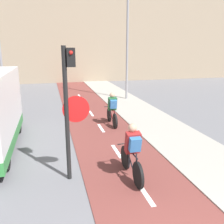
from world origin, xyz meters
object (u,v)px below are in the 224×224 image
(street_lamp_sidewalk, at_px, (128,18))
(cyclist_near, at_px, (132,153))
(traffic_light_pole, at_px, (69,101))
(cyclist_far, at_px, (112,110))

(street_lamp_sidewalk, bearing_deg, cyclist_near, -106.70)
(traffic_light_pole, distance_m, street_lamp_sidewalk, 10.95)
(cyclist_near, xyz_separation_m, cyclist_far, (0.65, 4.61, -0.01))
(cyclist_near, bearing_deg, street_lamp_sidewalk, 73.30)
(cyclist_near, bearing_deg, cyclist_far, 82.00)
(street_lamp_sidewalk, xyz_separation_m, cyclist_far, (-2.33, -5.32, -4.37))
(traffic_light_pole, height_order, cyclist_far, traffic_light_pole)
(traffic_light_pole, bearing_deg, cyclist_far, 62.98)
(cyclist_near, height_order, cyclist_far, cyclist_near)
(traffic_light_pole, bearing_deg, street_lamp_sidewalk, 64.83)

